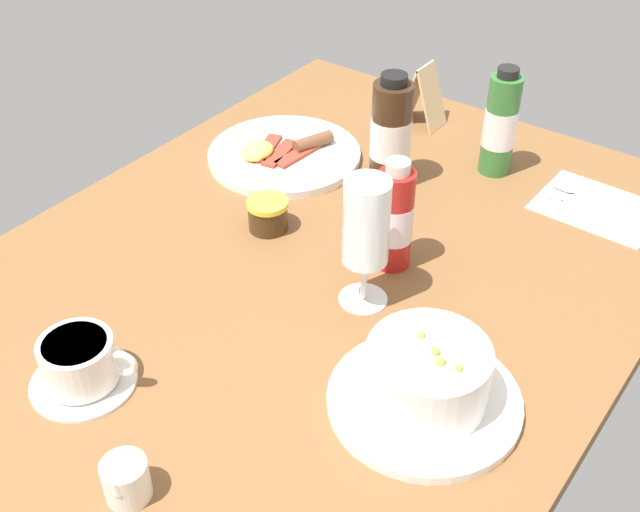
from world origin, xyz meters
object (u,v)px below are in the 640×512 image
object	(u,v)px
cutlery_setting	(595,205)
jam_jar	(268,214)
menu_card	(423,95)
sauce_bottle_red	(394,218)
wine_glass	(366,228)
sauce_bottle_brown	(391,134)
creamer_jug	(126,480)
sauce_bottle_green	(500,125)
coffee_cup	(80,364)
porridge_bowl	(427,380)
breakfast_plate	(283,154)

from	to	relation	value
cutlery_setting	jam_jar	world-z (taller)	jam_jar
menu_card	sauce_bottle_red	bearing A→B (deg)	-154.81
cutlery_setting	jam_jar	size ratio (longest dim) A/B	2.93
wine_glass	sauce_bottle_red	world-z (taller)	wine_glass
sauce_bottle_brown	menu_card	xyz separation A→B (cm)	(20.15, 5.91, -3.11)
sauce_bottle_red	sauce_bottle_brown	size ratio (longest dim) A/B	0.89
creamer_jug	sauce_bottle_red	size ratio (longest dim) A/B	0.34
sauce_bottle_green	creamer_jug	bearing A→B (deg)	179.20
sauce_bottle_red	sauce_bottle_green	distance (cm)	30.95
coffee_cup	menu_card	size ratio (longest dim) A/B	1.14
sauce_bottle_red	menu_card	distance (cm)	41.84
porridge_bowl	jam_jar	xyz separation A→B (cm)	(16.24, 36.29, -1.62)
wine_glass	sauce_bottle_green	world-z (taller)	wine_glass
coffee_cup	breakfast_plate	xyz separation A→B (cm)	(54.04, 13.18, -2.27)
sauce_bottle_green	menu_card	size ratio (longest dim) A/B	1.61
breakfast_plate	cutlery_setting	bearing A→B (deg)	-69.96
cutlery_setting	jam_jar	distance (cm)	50.43
porridge_bowl	wine_glass	world-z (taller)	wine_glass
creamer_jug	jam_jar	bearing A→B (deg)	22.25
creamer_jug	cutlery_setting	bearing A→B (deg)	-13.24
cutlery_setting	sauce_bottle_brown	xyz separation A→B (cm)	(-12.88, 29.57, 8.41)
wine_glass	sauce_bottle_green	bearing A→B (deg)	1.44
creamer_jug	wine_glass	size ratio (longest dim) A/B	0.31
breakfast_plate	porridge_bowl	bearing A→B (deg)	-125.26
creamer_jug	breakfast_plate	distance (cm)	68.16
sauce_bottle_green	breakfast_plate	distance (cm)	35.73
wine_glass	sauce_bottle_brown	bearing A→B (deg)	26.21
cutlery_setting	sauce_bottle_green	distance (cm)	19.31
creamer_jug	wine_glass	xyz separation A→B (cm)	(39.59, -2.11, 9.24)
porridge_bowl	menu_card	xyz separation A→B (cm)	(57.83, 34.86, 1.48)
sauce_bottle_red	menu_card	bearing A→B (deg)	25.19
cutlery_setting	sauce_bottle_red	xyz separation A→B (cm)	(-30.54, 17.68, 7.34)
cutlery_setting	coffee_cup	world-z (taller)	coffee_cup
porridge_bowl	sauce_bottle_green	world-z (taller)	sauce_bottle_green
cutlery_setting	wine_glass	bearing A→B (deg)	157.31
creamer_jug	sauce_bottle_green	bearing A→B (deg)	-0.80
wine_glass	sauce_bottle_red	size ratio (longest dim) A/B	1.11
creamer_jug	sauce_bottle_brown	xyz separation A→B (cm)	(66.16, 10.97, 6.23)
cutlery_setting	creamer_jug	distance (cm)	81.22
cutlery_setting	breakfast_plate	size ratio (longest dim) A/B	0.70
jam_jar	menu_card	bearing A→B (deg)	-1.97
jam_jar	wine_glass	bearing A→B (deg)	-104.12
sauce_bottle_brown	breakfast_plate	xyz separation A→B (cm)	(-4.48, 18.00, -7.75)
porridge_bowl	breakfast_plate	distance (cm)	57.59
wine_glass	jam_jar	world-z (taller)	wine_glass
menu_card	sauce_bottle_green	bearing A→B (deg)	-110.92
sauce_bottle_brown	sauce_bottle_green	bearing A→B (deg)	-42.29
jam_jar	coffee_cup	bearing A→B (deg)	-176.13
cutlery_setting	sauce_bottle_brown	size ratio (longest dim) A/B	0.97
sauce_bottle_green	menu_card	world-z (taller)	sauce_bottle_green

